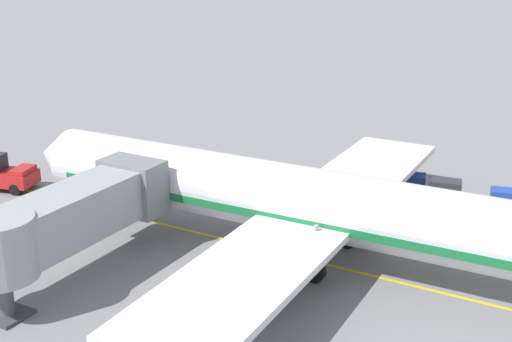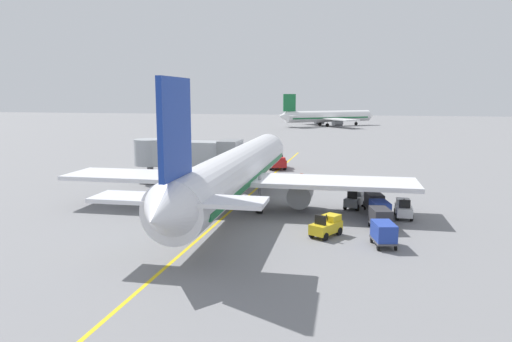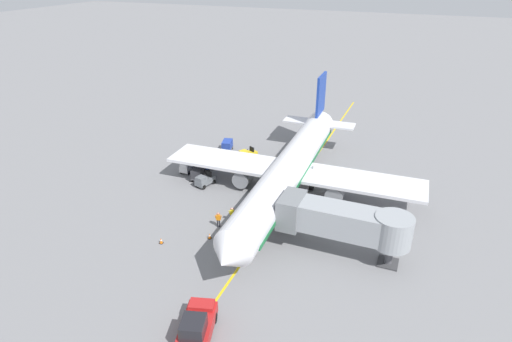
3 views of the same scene
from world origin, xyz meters
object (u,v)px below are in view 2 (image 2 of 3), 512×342
at_px(baggage_tug_spare, 355,200).
at_px(ground_crew_wing_walker, 301,180).
at_px(distant_taxiing_airliner, 328,117).
at_px(baggage_cart_second_in_train, 380,209).
at_px(parked_airliner, 237,171).
at_px(baggage_cart_front, 374,201).
at_px(baggage_cart_third_in_train, 380,217).
at_px(jet_bridge, 187,153).
at_px(baggage_tug_lead, 403,209).
at_px(pushback_tractor, 277,160).
at_px(baggage_tug_trailing, 327,226).
at_px(baggage_cart_tail_end, 384,232).
at_px(safety_cone_nose_right, 341,180).
at_px(ground_crew_loader, 291,182).
at_px(safety_cone_nose_left, 303,182).

distance_m(baggage_tug_spare, ground_crew_wing_walker, 9.31).
distance_m(baggage_tug_spare, distant_taxiing_airliner, 112.39).
bearing_deg(ground_crew_wing_walker, baggage_cart_second_in_train, -56.72).
relative_size(parked_airliner, baggage_cart_front, 12.51).
bearing_deg(baggage_cart_front, baggage_cart_third_in_train, -86.43).
bearing_deg(jet_bridge, baggage_tug_lead, -23.64).
xyz_separation_m(pushback_tractor, baggage_tug_trailing, (8.93, -29.89, -0.39)).
bearing_deg(baggage_cart_front, baggage_cart_second_in_train, -82.65).
height_order(baggage_cart_front, baggage_cart_tail_end, same).
relative_size(parked_airliner, baggage_tug_spare, 13.70).
distance_m(baggage_tug_trailing, baggage_tug_spare, 9.14).
xyz_separation_m(jet_bridge, safety_cone_nose_right, (16.24, 5.10, -3.16)).
xyz_separation_m(parked_airliner, baggage_cart_tail_end, (12.02, -8.46, -2.24)).
distance_m(pushback_tractor, ground_crew_loader, 15.43).
height_order(baggage_tug_lead, distant_taxiing_airliner, distant_taxiing_airliner).
bearing_deg(pushback_tractor, baggage_tug_spare, -62.99).
distance_m(jet_bridge, baggage_tug_spare, 19.48).
xyz_separation_m(baggage_cart_third_in_train, ground_crew_wing_walker, (-7.53, 13.95, 0.00)).
bearing_deg(baggage_tug_trailing, baggage_tug_lead, 48.83).
relative_size(baggage_cart_third_in_train, safety_cone_nose_right, 5.05).
distance_m(baggage_tug_spare, ground_crew_loader, 8.87).
xyz_separation_m(baggage_cart_third_in_train, distant_taxiing_airliner, (-12.44, 118.39, 2.08)).
relative_size(baggage_tug_trailing, ground_crew_wing_walker, 1.64).
bearing_deg(jet_bridge, baggage_cart_third_in_train, -34.12).
bearing_deg(jet_bridge, baggage_tug_spare, -21.22).
bearing_deg(baggage_tug_lead, baggage_tug_trailing, -131.17).
bearing_deg(safety_cone_nose_right, baggage_cart_front, -75.82).
bearing_deg(baggage_tug_trailing, ground_crew_loader, 107.56).
height_order(baggage_cart_third_in_train, baggage_cart_tail_end, same).
bearing_deg(safety_cone_nose_left, baggage_cart_third_in_train, -64.64).
distance_m(baggage_tug_lead, ground_crew_loader, 13.48).
relative_size(baggage_cart_second_in_train, distant_taxiing_airliner, 0.10).
xyz_separation_m(pushback_tractor, baggage_tug_spare, (10.66, -20.91, -0.39)).
distance_m(baggage_cart_second_in_train, ground_crew_wing_walker, 13.81).
distance_m(jet_bridge, ground_crew_loader, 11.80).
height_order(baggage_tug_trailing, ground_crew_loader, ground_crew_loader).
xyz_separation_m(baggage_tug_spare, safety_cone_nose_left, (-5.70, 9.61, -0.42)).
bearing_deg(baggage_cart_second_in_train, baggage_tug_trailing, -127.32).
height_order(baggage_tug_spare, safety_cone_nose_right, baggage_tug_spare).
bearing_deg(ground_crew_wing_walker, baggage_cart_third_in_train, -61.64).
bearing_deg(pushback_tractor, safety_cone_nose_left, -66.34).
xyz_separation_m(jet_bridge, baggage_cart_front, (19.59, -8.15, -2.50)).
bearing_deg(baggage_cart_third_in_train, baggage_cart_tail_end, -88.67).
relative_size(pushback_tractor, baggage_cart_second_in_train, 1.62).
bearing_deg(parked_airliner, safety_cone_nose_left, 69.78).
relative_size(parked_airliner, baggage_tug_lead, 14.81).
distance_m(parked_airliner, safety_cone_nose_right, 16.59).
distance_m(baggage_cart_second_in_train, safety_cone_nose_right, 16.62).
relative_size(baggage_cart_front, safety_cone_nose_left, 5.05).
height_order(baggage_cart_front, baggage_cart_third_in_train, same).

